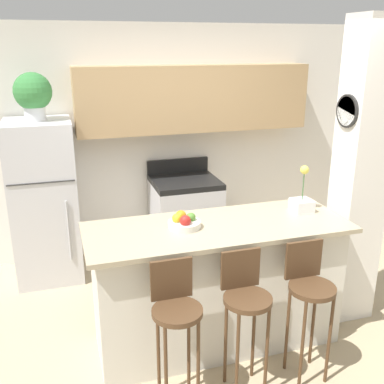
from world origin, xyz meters
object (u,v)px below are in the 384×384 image
object	(u,v)px
stove_range	(185,217)
bar_stool_left	(176,314)
potted_plant_on_fridge	(33,94)
bar_stool_right	(309,291)
fruit_bowl	(184,222)
refrigerator	(45,201)
bar_stool_mid	(245,302)
orchid_vase	(302,201)

from	to	relation	value
stove_range	bar_stool_left	xyz separation A→B (m)	(-0.69, -2.15, 0.22)
stove_range	potted_plant_on_fridge	xyz separation A→B (m)	(-1.49, -0.03, 1.42)
bar_stool_right	fruit_bowl	distance (m)	1.02
stove_range	potted_plant_on_fridge	bearing A→B (deg)	-178.96
potted_plant_on_fridge	fruit_bowl	size ratio (longest dim) A/B	1.83
bar_stool_left	potted_plant_on_fridge	size ratio (longest dim) A/B	2.26
refrigerator	fruit_bowl	xyz separation A→B (m)	(1.03, -1.54, 0.25)
bar_stool_mid	orchid_vase	distance (m)	1.07
refrigerator	orchid_vase	xyz separation A→B (m)	(2.04, -1.49, 0.29)
fruit_bowl	orchid_vase	bearing A→B (deg)	2.90
refrigerator	orchid_vase	bearing A→B (deg)	-36.11
stove_range	fruit_bowl	distance (m)	1.74
bar_stool_mid	orchid_vase	bearing A→B (deg)	39.78
refrigerator	bar_stool_mid	world-z (taller)	refrigerator
bar_stool_mid	bar_stool_left	bearing A→B (deg)	180.00
orchid_vase	fruit_bowl	size ratio (longest dim) A/B	1.58
orchid_vase	refrigerator	bearing A→B (deg)	143.89
refrigerator	orchid_vase	world-z (taller)	refrigerator
bar_stool_right	stove_range	bearing A→B (deg)	97.44
stove_range	orchid_vase	distance (m)	1.74
refrigerator	bar_stool_mid	size ratio (longest dim) A/B	1.60
bar_stool_right	fruit_bowl	world-z (taller)	fruit_bowl
potted_plant_on_fridge	bar_stool_left	bearing A→B (deg)	-69.26
refrigerator	potted_plant_on_fridge	size ratio (longest dim) A/B	3.63
bar_stool_mid	potted_plant_on_fridge	bearing A→B (deg)	121.24
stove_range	bar_stool_mid	xyz separation A→B (m)	(-0.20, -2.15, 0.22)
refrigerator	stove_range	distance (m)	1.53
stove_range	potted_plant_on_fridge	world-z (taller)	potted_plant_on_fridge
bar_stool_left	refrigerator	bearing A→B (deg)	110.74
stove_range	bar_stool_left	size ratio (longest dim) A/B	1.05
bar_stool_right	fruit_bowl	bearing A→B (deg)	142.12
refrigerator	bar_stool_left	bearing A→B (deg)	-69.26
bar_stool_left	bar_stool_mid	size ratio (longest dim) A/B	1.00
bar_stool_right	orchid_vase	xyz separation A→B (m)	(0.27, 0.63, 0.43)
bar_stool_mid	bar_stool_right	size ratio (longest dim) A/B	1.00
bar_stool_left	fruit_bowl	size ratio (longest dim) A/B	4.15
bar_stool_mid	bar_stool_right	bearing A→B (deg)	0.00
potted_plant_on_fridge	orchid_vase	size ratio (longest dim) A/B	1.16
stove_range	bar_stool_left	bearing A→B (deg)	-107.71
bar_stool_right	bar_stool_mid	bearing A→B (deg)	180.00
stove_range	fruit_bowl	xyz separation A→B (m)	(-0.46, -1.57, 0.61)
stove_range	orchid_vase	world-z (taller)	orchid_vase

